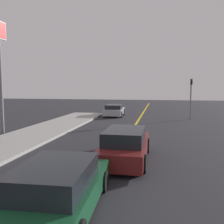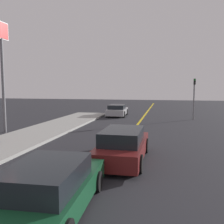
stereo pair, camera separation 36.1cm
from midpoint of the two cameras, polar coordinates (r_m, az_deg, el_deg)
The scene contains 7 objects.
road_center_line at distance 17.53m, azimuth 3.86°, elevation -4.39°, with size 0.20×60.00×0.01m.
sidewalk_left at distance 15.65m, azimuth -20.15°, elevation -5.70°, with size 3.47×28.00×0.16m.
car_ahead_center at distance 6.55m, azimuth -14.02°, elevation -16.74°, with size 2.13×4.48×1.28m.
car_far_distant at distance 10.54m, azimuth 2.09°, elevation -7.60°, with size 1.89×4.61×1.37m.
car_parked_left_lot at distance 26.52m, azimuth 0.12°, elevation 0.38°, with size 2.11×4.25×1.21m.
traffic_light at distance 24.67m, azimuth 17.18°, elevation 3.85°, with size 0.18×0.40×3.84m.
roadside_sign at distance 18.28m, azimuth -24.83°, elevation 11.76°, with size 0.20×1.50×7.36m.
Camera 1 is at (1.89, 0.83, 3.11)m, focal length 40.00 mm.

